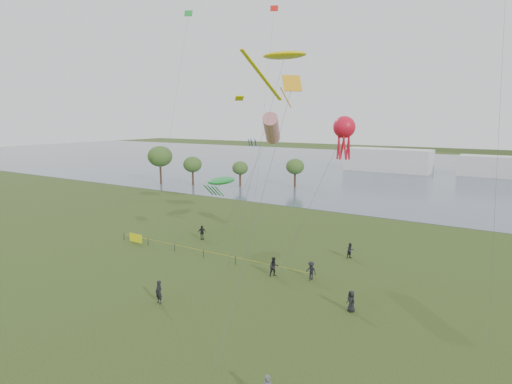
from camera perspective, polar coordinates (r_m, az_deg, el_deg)
The scene contains 17 objects.
ground_plane at distance 31.17m, azimuth -10.35°, elevation -17.43°, with size 400.00×400.00×0.00m, color #223510.
lake at distance 122.48m, azimuth 23.14°, elevation 2.45°, with size 400.00×120.00×0.08m, color #4E5C6B.
pavilion_left at distance 119.79m, azimuth 17.17°, elevation 4.09°, with size 22.00×8.00×6.00m, color silver.
pavilion_right at distance 118.84m, azimuth 29.73°, elevation 2.94°, with size 18.00×7.00×5.00m, color silver.
trees at distance 91.35m, azimuth -7.42°, elevation 4.08°, with size 31.16×16.04×8.23m.
fence at distance 48.62m, azimuth -12.65°, elevation -6.68°, with size 24.07×0.07×1.05m.
spectator_a at distance 39.32m, azimuth 2.41°, elevation -9.93°, with size 0.87×0.68×1.79m, color black.
spectator_b at distance 38.92m, azimuth 7.35°, elevation -10.33°, with size 1.06×0.61×1.64m, color black.
spectator_c at distance 51.01m, azimuth -7.23°, elevation -5.38°, with size 1.00×0.42×1.70m, color black.
spectator_d at distance 33.42m, azimuth 12.58°, elevation -14.01°, with size 0.79×0.52×1.62m, color black.
spectator_f at distance 34.74m, azimuth -12.83°, elevation -12.89°, with size 0.67×0.44×1.84m, color black.
spectator_g at distance 45.12m, azimuth 12.46°, elevation -7.65°, with size 0.78×0.61×1.60m, color black.
kite_stingray at distance 44.79m, azimuth 3.71°, elevation 17.65°, with size 4.71×9.95×20.74m.
kite_windsock at distance 49.08m, azimuth 2.08°, elevation 8.44°, with size 5.70×8.13×14.86m.
kite_creature at distance 53.00m, azimuth -4.66°, elevation 1.49°, with size 2.52×10.61×6.98m.
kite_octopus at distance 39.43m, azimuth 11.68°, elevation 8.32°, with size 4.86×6.24×14.38m.
kite_delta at distance 30.12m, azimuth 4.29°, elevation 12.51°, with size 1.41×10.43×17.16m.
Camera 1 is at (19.06, -20.15, 14.23)m, focal length 30.00 mm.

